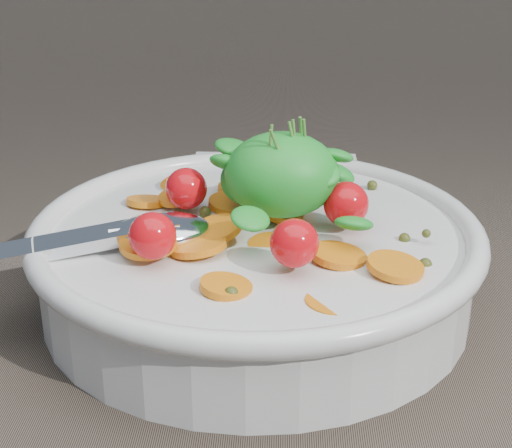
{
  "coord_description": "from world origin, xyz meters",
  "views": [
    {
      "loc": [
        -0.01,
        -0.47,
        0.27
      ],
      "look_at": [
        -0.02,
        0.02,
        0.06
      ],
      "focal_mm": 55.0,
      "sensor_mm": 36.0,
      "label": 1
    }
  ],
  "objects": [
    {
      "name": "bowl",
      "position": [
        -0.02,
        0.02,
        0.04
      ],
      "size": [
        0.33,
        0.31,
        0.13
      ],
      "color": "silver",
      "rests_on": "ground"
    },
    {
      "name": "ground",
      "position": [
        0.0,
        0.0,
        0.0
      ],
      "size": [
        6.0,
        6.0,
        0.0
      ],
      "primitive_type": "plane",
      "color": "brown",
      "rests_on": "ground"
    },
    {
      "name": "napkin",
      "position": [
        -0.02,
        0.26,
        0.0
      ],
      "size": [
        0.17,
        0.15,
        0.01
      ],
      "primitive_type": "cube",
      "rotation": [
        0.0,
        0.0,
        -0.01
      ],
      "color": "white",
      "rests_on": "ground"
    }
  ]
}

